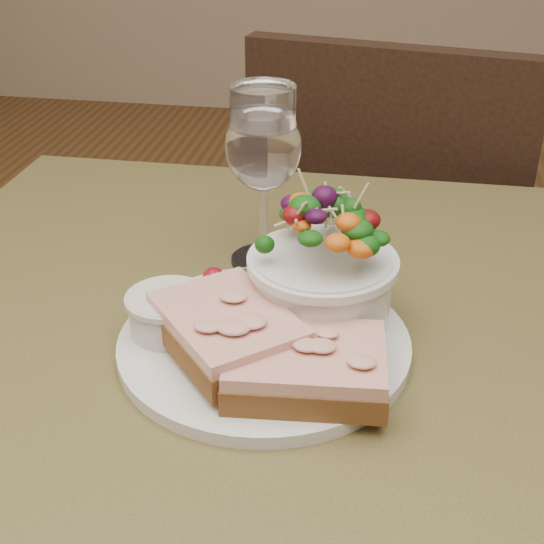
% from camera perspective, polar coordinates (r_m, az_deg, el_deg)
% --- Properties ---
extents(cafe_table, '(0.80, 0.80, 0.75)m').
position_cam_1_polar(cafe_table, '(0.74, -0.27, -11.63)').
color(cafe_table, '#433D1C').
rests_on(cafe_table, ground).
extents(chair_far, '(0.49, 0.49, 0.90)m').
position_cam_1_polar(chair_far, '(1.48, 8.77, -5.54)').
color(chair_far, black).
rests_on(chair_far, ground).
extents(dinner_plate, '(0.26, 0.26, 0.01)m').
position_cam_1_polar(dinner_plate, '(0.67, -0.60, -5.41)').
color(dinner_plate, silver).
rests_on(dinner_plate, cafe_table).
extents(sandwich_front, '(0.13, 0.10, 0.03)m').
position_cam_1_polar(sandwich_front, '(0.60, 2.57, -7.10)').
color(sandwich_front, '#4C2D14').
rests_on(sandwich_front, dinner_plate).
extents(sandwich_back, '(0.15, 0.16, 0.03)m').
position_cam_1_polar(sandwich_back, '(0.63, -3.38, -4.33)').
color(sandwich_back, '#4C2D14').
rests_on(sandwich_back, dinner_plate).
extents(ramekin, '(0.07, 0.07, 0.04)m').
position_cam_1_polar(ramekin, '(0.67, -7.81, -2.97)').
color(ramekin, beige).
rests_on(ramekin, dinner_plate).
extents(salad_bowl, '(0.12, 0.12, 0.13)m').
position_cam_1_polar(salad_bowl, '(0.66, 3.85, 1.01)').
color(salad_bowl, silver).
rests_on(salad_bowl, dinner_plate).
extents(garnish, '(0.05, 0.04, 0.02)m').
position_cam_1_polar(garnish, '(0.74, -3.55, -0.51)').
color(garnish, '#0D390A').
rests_on(garnish, dinner_plate).
extents(wine_glass, '(0.08, 0.08, 0.18)m').
position_cam_1_polar(wine_glass, '(0.75, -0.66, 9.05)').
color(wine_glass, white).
rests_on(wine_glass, cafe_table).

